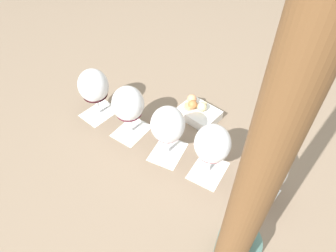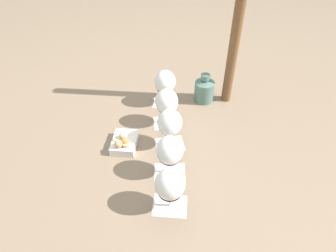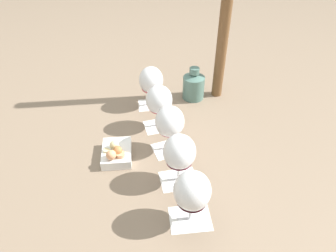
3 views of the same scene
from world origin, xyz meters
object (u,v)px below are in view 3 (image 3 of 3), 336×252
Objects in this scene: umbrella_pole at (226,8)px; wine_glass_2 at (170,124)px; wine_glass_0 at (151,82)px; wine_glass_1 at (159,102)px; wine_glass_3 at (179,154)px; ceramic_vase at (193,85)px; snack_dish at (116,153)px; wine_glass_4 at (192,192)px.

wine_glass_2 is at bearing -12.13° from umbrella_pole.
wine_glass_0 is 0.23× the size of umbrella_pole.
wine_glass_1 is at bearing -145.52° from wine_glass_2.
wine_glass_3 is 1.22× the size of ceramic_vase.
wine_glass_0 reaches higher than snack_dish.
wine_glass_4 is (0.26, 0.14, 0.00)m from wine_glass_2.
wine_glass_2 is at bearing 34.48° from wine_glass_1.
umbrella_pole is at bearing 125.07° from wine_glass_0.
ceramic_vase is (-0.36, -0.01, -0.05)m from wine_glass_2.
wine_glass_0 is 1.00× the size of wine_glass_4.
wine_glass_0 is at bearing 179.76° from snack_dish.
wine_glass_3 is (0.13, 0.07, 0.00)m from wine_glass_2.
ceramic_vase is at bearing 161.86° from snack_dish.
wine_glass_1 is 0.26m from ceramic_vase.
wine_glass_4 is at bearing 29.26° from wine_glass_3.
wine_glass_1 is at bearing -148.39° from wine_glass_3.
wine_glass_0 is 1.00× the size of wine_glass_3.
wine_glass_0 is 0.58m from wine_glass_4.
wine_glass_3 is at bearing 31.73° from wine_glass_0.
wine_glass_3 is 0.25m from snack_dish.
wine_glass_4 is 1.11× the size of snack_dish.
wine_glass_1 is 0.29m from wine_glass_3.
umbrella_pole reaches higher than wine_glass_0.
umbrella_pole is at bearing 150.93° from wine_glass_1.
umbrella_pole is at bearing -175.29° from wine_glass_4.
umbrella_pole reaches higher than wine_glass_1.
ceramic_vase is 0.48m from snack_dish.
ceramic_vase is 0.19× the size of umbrella_pole.
wine_glass_1 is at bearing -15.75° from ceramic_vase.
wine_glass_1 is (0.13, 0.08, -0.00)m from wine_glass_0.
wine_glass_2 is at bearing -150.89° from wine_glass_4.
wine_glass_3 is 1.00× the size of wine_glass_4.
snack_dish is (-0.16, -0.30, -0.09)m from wine_glass_4.
wine_glass_3 is (0.24, 0.15, 0.00)m from wine_glass_1.
snack_dish is 0.21× the size of umbrella_pole.
wine_glass_3 is 0.15m from wine_glass_4.
wine_glass_1 is 0.14m from wine_glass_2.
wine_glass_1 is 0.25m from snack_dish.
wine_glass_2 is 0.30m from wine_glass_4.
wine_glass_2 is 1.00× the size of wine_glass_3.
wine_glass_0 and wine_glass_2 have the same top height.
umbrella_pole is (-0.06, 0.10, 0.32)m from ceramic_vase.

